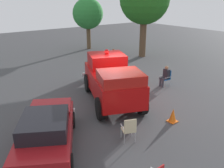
{
  "coord_description": "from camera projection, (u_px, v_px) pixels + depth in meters",
  "views": [
    {
      "loc": [
        -9.19,
        7.22,
        5.31
      ],
      "look_at": [
        0.13,
        0.24,
        0.98
      ],
      "focal_mm": 38.06,
      "sensor_mm": 36.0,
      "label": 1
    }
  ],
  "objects": [
    {
      "name": "ground_plane",
      "position": [
        117.0,
        101.0,
        12.81
      ],
      "size": [
        60.0,
        60.0,
        0.0
      ],
      "primitive_type": "plane",
      "color": "#424244"
    },
    {
      "name": "vintage_fire_truck",
      "position": [
        111.0,
        79.0,
        12.56
      ],
      "size": [
        6.33,
        4.29,
        2.59
      ],
      "color": "black",
      "rests_on": "ground"
    },
    {
      "name": "classic_hot_rod",
      "position": [
        47.0,
        130.0,
        8.59
      ],
      "size": [
        4.71,
        3.75,
        1.46
      ],
      "color": "black",
      "rests_on": "ground"
    },
    {
      "name": "lawn_chair_near_truck",
      "position": [
        167.0,
        77.0,
        14.79
      ],
      "size": [
        0.55,
        0.54,
        1.02
      ],
      "color": "#B7BABF",
      "rests_on": "ground"
    },
    {
      "name": "lawn_chair_spare",
      "position": [
        129.0,
        128.0,
        9.01
      ],
      "size": [
        0.65,
        0.65,
        1.02
      ],
      "color": "#B7BABF",
      "rests_on": "ground"
    },
    {
      "name": "spectator_seated",
      "position": [
        165.0,
        75.0,
        14.68
      ],
      "size": [
        0.42,
        0.56,
        1.29
      ],
      "color": "#383842",
      "rests_on": "ground"
    },
    {
      "name": "spectator_standing",
      "position": [
        114.0,
        58.0,
        17.65
      ],
      "size": [
        0.42,
        0.61,
        1.68
      ],
      "color": "#2D334C",
      "rests_on": "ground"
    },
    {
      "name": "oak_tree_distant",
      "position": [
        88.0,
        14.0,
        24.24
      ],
      "size": [
        3.12,
        3.12,
        5.18
      ],
      "color": "brown",
      "rests_on": "ground"
    },
    {
      "name": "traffic_cone",
      "position": [
        173.0,
        115.0,
        10.58
      ],
      "size": [
        0.4,
        0.4,
        0.64
      ],
      "color": "orange",
      "rests_on": "ground"
    }
  ]
}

